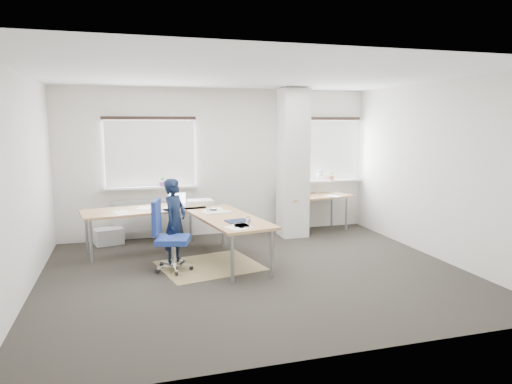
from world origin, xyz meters
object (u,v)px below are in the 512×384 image
object	(u,v)px
desk_side	(314,197)
person	(175,222)
desk_main	(187,214)
task_chair	(171,251)

from	to	relation	value
desk_side	person	distance (m)	3.22
desk_side	person	size ratio (longest dim) A/B	1.13
desk_main	person	xyz separation A→B (m)	(-0.23, -0.34, -0.03)
desk_side	task_chair	world-z (taller)	desk_side
desk_side	person	world-z (taller)	person
task_chair	person	bearing A→B (deg)	86.63
desk_main	person	world-z (taller)	person
desk_side	task_chair	xyz separation A→B (m)	(-3.01, -1.71, -0.39)
desk_main	task_chair	xyz separation A→B (m)	(-0.34, -0.66, -0.40)
desk_side	person	bearing A→B (deg)	-164.46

